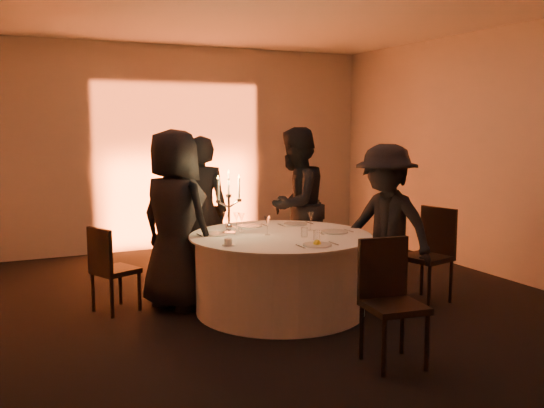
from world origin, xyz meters
name	(u,v)px	position (x,y,z in m)	size (l,w,h in m)	color
floor	(280,310)	(0.00, 0.00, 0.00)	(7.00, 7.00, 0.00)	black
ceiling	(281,1)	(0.00, 0.00, 3.00)	(7.00, 7.00, 0.00)	white
wall_back	(179,148)	(0.00, 3.50, 1.50)	(7.00, 7.00, 0.00)	#BDB8AF
wall_right	(510,154)	(3.00, 0.00, 1.50)	(7.00, 7.00, 0.00)	#BDB8AF
uplighter_fixture	(187,247)	(0.00, 3.20, 0.05)	(0.25, 0.12, 0.10)	black
banquet_table	(280,273)	(0.00, 0.00, 0.38)	(1.80, 1.80, 0.77)	black
chair_left	(109,265)	(-1.56, 0.64, 0.48)	(0.50, 0.50, 0.86)	black
chair_back_left	(205,237)	(-0.26, 1.54, 0.50)	(0.45, 0.45, 0.89)	black
chair_back_right	(304,231)	(1.05, 1.48, 0.49)	(0.53, 0.53, 0.88)	black
chair_right	(431,249)	(1.58, -0.36, 0.56)	(0.52, 0.52, 0.99)	black
chair_front	(389,293)	(0.20, -1.54, 0.55)	(0.47, 0.47, 0.97)	black
guest_left	(175,220)	(-0.92, 0.52, 0.90)	(0.88, 0.57, 1.81)	black
guest_back_left	(201,212)	(-0.42, 1.24, 0.86)	(0.63, 0.41, 1.72)	black
guest_back_right	(295,205)	(0.65, 0.95, 0.91)	(0.88, 0.69, 1.82)	black
guest_right	(386,227)	(1.00, -0.36, 0.83)	(1.07, 0.62, 1.66)	black
plate_left	(216,234)	(-0.58, 0.27, 0.78)	(0.36, 0.26, 0.01)	silver
plate_back_left	(250,226)	(-0.10, 0.55, 0.78)	(0.36, 0.26, 0.01)	silver
plate_back_right	(295,224)	(0.41, 0.47, 0.78)	(0.35, 0.26, 0.01)	silver
plate_right	(334,232)	(0.54, -0.13, 0.78)	(0.36, 0.27, 0.01)	silver
plate_front	(317,244)	(0.06, -0.63, 0.79)	(0.36, 0.26, 0.08)	silver
coffee_cup	(228,242)	(-0.66, -0.29, 0.80)	(0.11, 0.11, 0.07)	silver
candelabra	(229,212)	(-0.45, 0.24, 0.99)	(0.27, 0.13, 0.64)	silver
wine_glass_a	(241,219)	(-0.30, 0.29, 0.91)	(0.07, 0.07, 0.19)	silver
wine_glass_b	(267,221)	(-0.13, 0.02, 0.91)	(0.07, 0.07, 0.19)	silver
wine_glass_c	(226,217)	(-0.41, 0.42, 0.91)	(0.07, 0.07, 0.19)	silver
wine_glass_d	(311,217)	(0.38, 0.07, 0.91)	(0.07, 0.07, 0.19)	silver
wine_glass_e	(236,218)	(-0.32, 0.36, 0.91)	(0.07, 0.07, 0.19)	silver
tumbler_a	(317,235)	(0.19, -0.39, 0.82)	(0.07, 0.07, 0.09)	silver
tumbler_b	(304,232)	(0.16, -0.21, 0.82)	(0.07, 0.07, 0.09)	silver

